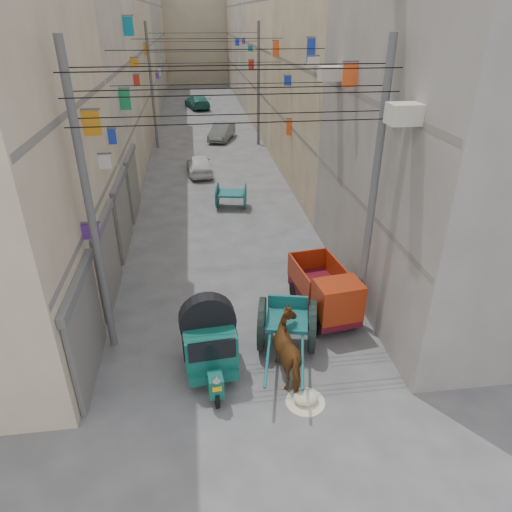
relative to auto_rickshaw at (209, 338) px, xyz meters
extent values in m
cube|color=slate|center=(-3.20, 3.45, 2.16)|extent=(0.25, 9.80, 0.18)
cube|color=slate|center=(-3.20, 3.45, 5.16)|extent=(0.25, 9.80, 0.18)
cube|color=beige|center=(-7.08, 14.45, 4.96)|extent=(8.00, 12.00, 12.00)
cube|color=slate|center=(-3.20, 14.45, 2.16)|extent=(0.25, 11.76, 0.18)
cube|color=slate|center=(-3.20, 14.45, 5.16)|extent=(0.25, 11.76, 0.18)
cube|color=#B2A38C|center=(-7.08, 27.45, 5.96)|extent=(8.00, 14.00, 14.00)
cube|color=slate|center=(-3.20, 27.45, 2.16)|extent=(0.25, 13.72, 0.18)
cube|color=slate|center=(-3.20, 27.45, 5.16)|extent=(0.25, 13.72, 0.18)
cube|color=slate|center=(-3.20, 27.45, 8.16)|extent=(0.25, 13.72, 0.18)
cube|color=gray|center=(-7.08, 41.45, 4.86)|extent=(8.00, 14.00, 11.80)
cube|color=slate|center=(-3.20, 41.45, 2.16)|extent=(0.25, 13.72, 0.18)
cube|color=slate|center=(-3.20, 41.45, 5.16)|extent=(0.25, 13.72, 0.18)
cube|color=slate|center=(-3.20, 41.45, 8.16)|extent=(0.25, 13.72, 0.18)
cube|color=tan|center=(-7.08, 54.45, 5.71)|extent=(8.00, 12.00, 13.50)
cube|color=slate|center=(-3.20, 54.45, 2.16)|extent=(0.25, 11.76, 0.18)
cube|color=slate|center=(-3.20, 54.45, 5.16)|extent=(0.25, 11.76, 0.18)
cube|color=slate|center=(-3.20, 54.45, 8.16)|extent=(0.25, 11.76, 0.18)
cube|color=gray|center=(8.92, 3.45, 5.46)|extent=(8.00, 10.00, 13.00)
cube|color=slate|center=(5.04, 3.45, 2.16)|extent=(0.25, 9.80, 0.18)
cube|color=slate|center=(5.04, 3.45, 5.16)|extent=(0.25, 9.80, 0.18)
cube|color=tan|center=(8.92, 14.45, 4.96)|extent=(8.00, 12.00, 12.00)
cube|color=slate|center=(5.04, 14.45, 2.16)|extent=(0.25, 11.76, 0.18)
cube|color=slate|center=(5.04, 14.45, 5.16)|extent=(0.25, 11.76, 0.18)
cube|color=beige|center=(8.92, 27.45, 5.96)|extent=(8.00, 14.00, 14.00)
cube|color=slate|center=(5.04, 27.45, 2.16)|extent=(0.25, 13.72, 0.18)
cube|color=slate|center=(5.04, 27.45, 5.16)|extent=(0.25, 13.72, 0.18)
cube|color=slate|center=(5.04, 27.45, 8.16)|extent=(0.25, 13.72, 0.18)
cube|color=beige|center=(8.92, 41.45, 4.86)|extent=(8.00, 14.00, 11.80)
cube|color=slate|center=(5.04, 41.45, 2.16)|extent=(0.25, 13.72, 0.18)
cube|color=slate|center=(5.04, 41.45, 5.16)|extent=(0.25, 13.72, 0.18)
cube|color=slate|center=(5.04, 41.45, 8.16)|extent=(0.25, 13.72, 0.18)
cube|color=#B2A38C|center=(8.92, 54.45, 5.71)|extent=(8.00, 12.00, 13.50)
cube|color=slate|center=(5.04, 54.45, 2.16)|extent=(0.25, 11.76, 0.18)
cube|color=slate|center=(5.04, 54.45, 5.16)|extent=(0.25, 11.76, 0.18)
cube|color=slate|center=(5.04, 54.45, 8.16)|extent=(0.25, 11.76, 0.18)
cube|color=#B2A38C|center=(0.92, 61.45, 5.46)|extent=(22.00, 10.00, 13.00)
cube|color=#49494E|center=(-3.00, 0.25, 0.26)|extent=(0.12, 3.00, 2.60)
cube|color=#535355|center=(-2.98, 0.25, 1.71)|extent=(0.18, 3.20, 0.25)
cube|color=#49494E|center=(-3.00, 3.95, 0.26)|extent=(0.12, 3.00, 2.60)
cube|color=#535355|center=(-2.98, 3.95, 1.71)|extent=(0.18, 3.20, 0.25)
cube|color=#49494E|center=(-3.00, 7.65, 0.26)|extent=(0.12, 3.00, 2.60)
cube|color=#535355|center=(-2.98, 7.65, 1.71)|extent=(0.18, 3.20, 0.25)
cube|color=#49494E|center=(-3.00, 11.45, 0.26)|extent=(0.12, 3.00, 2.60)
cube|color=#535355|center=(-2.98, 11.45, 1.71)|extent=(0.18, 3.20, 0.25)
cube|color=#0D7A99|center=(4.73, 29.73, 4.95)|extent=(0.38, 0.08, 0.41)
cube|color=silver|center=(-2.95, 37.06, 2.59)|extent=(0.27, 0.08, 0.71)
cube|color=#602B9F|center=(-2.86, 1.88, 2.32)|extent=(0.44, 0.08, 0.42)
cube|color=#18894F|center=(-2.86, 11.24, 4.14)|extent=(0.45, 0.08, 0.84)
cube|color=#1B39BF|center=(4.71, 40.32, 4.88)|extent=(0.41, 0.08, 0.59)
cube|color=silver|center=(-2.89, 5.21, 3.21)|extent=(0.38, 0.08, 0.44)
cube|color=red|center=(4.70, 28.99, 3.82)|extent=(0.43, 0.08, 0.72)
cube|color=#602B9F|center=(4.78, 35.06, 5.21)|extent=(0.28, 0.08, 0.44)
cube|color=#0D7A99|center=(-2.84, 15.45, 6.82)|extent=(0.48, 0.08, 0.84)
cube|color=#602B9F|center=(-2.93, 33.52, 2.63)|extent=(0.31, 0.08, 0.44)
cube|color=#1B39BF|center=(4.74, 14.47, 4.38)|extent=(0.35, 0.08, 0.45)
cube|color=#F8551D|center=(4.75, 18.10, 5.61)|extent=(0.34, 0.08, 0.79)
cube|color=#1B39BF|center=(-2.94, 7.47, 3.46)|extent=(0.28, 0.08, 0.52)
cube|color=orange|center=(-2.94, 25.07, 5.23)|extent=(0.28, 0.08, 0.74)
cube|color=#F8551D|center=(4.79, 13.96, 2.19)|extent=(0.26, 0.08, 0.80)
cube|color=#F8551D|center=(4.75, 4.82, 5.66)|extent=(0.34, 0.08, 0.55)
cube|color=orange|center=(-2.85, 4.00, 4.64)|extent=(0.47, 0.08, 0.67)
cube|color=orange|center=(-2.88, 16.60, 5.10)|extent=(0.40, 0.08, 0.47)
cube|color=red|center=(-2.92, 17.11, 4.21)|extent=(0.32, 0.08, 0.55)
cube|color=silver|center=(4.68, 9.19, 5.69)|extent=(0.47, 0.08, 0.35)
cube|color=#1B39BF|center=(4.76, 10.02, 6.04)|extent=(0.32, 0.08, 0.89)
cube|color=#F8551D|center=(4.70, 4.74, 5.69)|extent=(0.44, 0.08, 0.69)
cube|color=#F8551D|center=(-3.14, 1.45, 1.96)|extent=(0.10, 3.20, 0.80)
cube|color=silver|center=(-3.14, 10.45, 1.96)|extent=(0.10, 3.20, 0.80)
cube|color=#1B39BF|center=(-3.14, 22.45, 1.96)|extent=(0.10, 3.20, 0.80)
cube|color=#1B39BF|center=(-3.14, 34.45, 1.96)|extent=(0.10, 3.20, 0.80)
cube|color=#602B9F|center=(4.98, 1.45, 1.96)|extent=(0.10, 3.20, 0.80)
cube|color=#F8551D|center=(4.98, 10.45, 1.96)|extent=(0.10, 3.20, 0.80)
cube|color=#0D7A99|center=(4.98, 22.45, 1.96)|extent=(0.10, 3.20, 0.80)
cube|color=#F8551D|center=(4.98, 34.45, 1.96)|extent=(0.10, 3.20, 0.80)
cube|color=beige|center=(4.57, 0.45, 5.36)|extent=(0.70, 0.55, 0.45)
cube|color=beige|center=(4.57, 6.45, 5.56)|extent=(0.70, 0.55, 0.45)
cylinder|color=#535355|center=(-2.68, 1.45, 2.96)|extent=(0.20, 0.20, 8.00)
cylinder|color=#535355|center=(4.52, 1.45, 2.96)|extent=(0.20, 0.20, 8.00)
cylinder|color=#535355|center=(-2.68, 23.45, 2.96)|extent=(0.20, 0.20, 8.00)
cylinder|color=#535355|center=(4.52, 23.45, 2.96)|extent=(0.20, 0.20, 8.00)
cylinder|color=black|center=(0.92, 0.95, 5.16)|extent=(7.40, 0.02, 0.02)
cylinder|color=black|center=(0.92, 0.95, 5.76)|extent=(7.40, 0.02, 0.02)
cylinder|color=black|center=(0.92, 0.95, 6.26)|extent=(7.40, 0.02, 0.02)
cylinder|color=black|center=(0.92, 1.95, 5.16)|extent=(7.40, 0.02, 0.02)
cylinder|color=black|center=(0.92, 1.95, 5.76)|extent=(7.40, 0.02, 0.02)
cylinder|color=black|center=(0.92, 1.95, 6.26)|extent=(7.40, 0.02, 0.02)
cylinder|color=black|center=(0.92, 7.45, 5.16)|extent=(7.40, 0.02, 0.02)
cylinder|color=black|center=(0.92, 7.45, 5.76)|extent=(7.40, 0.02, 0.02)
cylinder|color=black|center=(0.92, 7.45, 6.26)|extent=(7.40, 0.02, 0.02)
cylinder|color=black|center=(0.92, 15.45, 5.16)|extent=(7.40, 0.02, 0.02)
cylinder|color=black|center=(0.92, 15.45, 5.76)|extent=(7.40, 0.02, 0.02)
cylinder|color=black|center=(0.92, 15.45, 6.26)|extent=(7.40, 0.02, 0.02)
cylinder|color=black|center=(0.92, 23.45, 5.16)|extent=(7.40, 0.02, 0.02)
cylinder|color=black|center=(0.92, 23.45, 5.76)|extent=(7.40, 0.02, 0.02)
cylinder|color=black|center=(0.92, 23.45, 6.26)|extent=(7.40, 0.02, 0.02)
cylinder|color=black|center=(0.10, -1.27, -0.76)|extent=(0.16, 0.56, 0.55)
cylinder|color=black|center=(-0.59, 0.56, -0.76)|extent=(0.16, 0.56, 0.55)
cylinder|color=black|center=(0.49, 0.65, -0.76)|extent=(0.16, 0.56, 0.55)
cube|color=#0E4F45|center=(0.00, 0.01, -0.56)|extent=(1.38, 1.97, 0.28)
cube|color=#0E4F45|center=(0.10, -1.22, -0.44)|extent=(0.38, 0.47, 0.54)
cylinder|color=silver|center=(0.12, -1.45, -0.10)|extent=(0.18, 0.06, 0.18)
cube|color=#E4A40C|center=(0.12, -1.47, -0.34)|extent=(0.22, 0.05, 0.12)
cube|color=#0E4F45|center=(0.00, 0.06, 0.00)|extent=(1.42, 1.78, 0.94)
cube|color=black|center=(0.06, -0.80, 0.25)|extent=(1.14, 0.15, 0.54)
cube|color=black|center=(-0.65, 0.01, 0.10)|extent=(0.14, 1.18, 0.64)
cube|color=black|center=(0.64, 0.11, 0.10)|extent=(0.14, 1.18, 0.64)
cube|color=white|center=(0.07, -0.83, -0.49)|extent=(1.23, 0.15, 0.06)
cylinder|color=black|center=(1.49, 0.82, -0.29)|extent=(0.49, 1.49, 1.49)
cylinder|color=#135555|center=(1.49, 0.82, -0.29)|extent=(0.43, 1.18, 1.17)
cylinder|color=#535355|center=(1.49, 0.82, -0.29)|extent=(0.27, 0.24, 0.19)
cylinder|color=black|center=(2.85, 0.52, -0.29)|extent=(0.49, 1.49, 1.49)
cylinder|color=#135555|center=(2.85, 0.52, -0.29)|extent=(0.43, 1.18, 1.17)
cylinder|color=#535355|center=(2.85, 0.52, -0.29)|extent=(0.27, 0.24, 0.19)
cylinder|color=#535355|center=(2.17, 0.67, -0.29)|extent=(1.42, 0.40, 0.09)
cube|color=#135555|center=(2.17, 0.67, -0.10)|extent=(1.35, 1.39, 0.11)
cube|color=#135555|center=(2.29, 1.19, 0.14)|extent=(1.11, 0.33, 0.37)
cylinder|color=#135555|center=(1.46, -0.54, -0.18)|extent=(0.62, 2.41, 0.07)
cylinder|color=#135555|center=(2.29, -0.73, -0.18)|extent=(0.62, 2.41, 0.07)
cylinder|color=black|center=(3.17, 1.15, -0.74)|extent=(0.24, 0.60, 0.58)
cylinder|color=black|center=(2.91, 3.08, -0.74)|extent=(0.24, 0.60, 0.58)
cylinder|color=black|center=(4.31, 1.30, -0.74)|extent=(0.24, 0.60, 0.58)
cylinder|color=black|center=(4.05, 3.23, -0.74)|extent=(0.24, 0.60, 0.58)
cube|color=#520B17|center=(3.61, 2.19, -0.55)|extent=(1.66, 3.07, 0.31)
cube|color=maroon|center=(3.75, 1.18, 0.07)|extent=(1.40, 1.09, 1.11)
cube|color=black|center=(3.80, 0.77, 0.16)|extent=(1.15, 0.21, 0.49)
cube|color=#520B17|center=(3.55, 2.67, -0.31)|extent=(1.58, 2.11, 0.11)
cube|color=maroon|center=(2.91, 2.58, 0.07)|extent=(0.31, 1.94, 0.75)
cube|color=maroon|center=(4.19, 2.76, 0.07)|extent=(0.31, 1.94, 0.75)
cube|color=maroon|center=(3.42, 3.62, 0.07)|extent=(1.32, 0.23, 0.75)
cylinder|color=#135555|center=(0.87, 11.52, -0.41)|extent=(0.30, 1.24, 1.25)
cylinder|color=#135555|center=(2.19, 11.27, -0.41)|extent=(0.30, 1.24, 1.25)
cube|color=#135555|center=(1.53, 11.39, -0.30)|extent=(1.38, 1.26, 0.10)
cylinder|color=#535355|center=(1.53, 11.39, -0.41)|extent=(1.38, 0.34, 0.08)
ellipsoid|color=beige|center=(2.24, -1.47, -0.89)|extent=(0.60, 0.48, 0.30)
imported|color=brown|center=(2.10, -0.46, -0.24)|extent=(1.13, 1.99, 1.59)
imported|color=silver|center=(0.14, 16.93, -0.46)|extent=(1.60, 3.47, 1.15)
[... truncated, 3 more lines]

